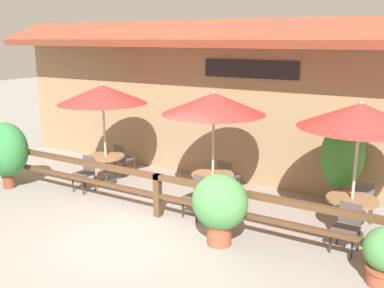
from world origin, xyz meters
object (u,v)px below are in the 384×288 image
(dining_table_near, at_px, (106,161))
(chair_middle_streetside, at_px, (197,194))
(chair_near_wallside, at_px, (123,157))
(chair_middle_wallside, at_px, (227,176))
(dining_table_far, at_px, (352,206))
(patio_umbrella_far, at_px, (360,116))
(patio_umbrella_near, at_px, (103,94))
(dining_table_middle, at_px, (213,180))
(potted_plant_corner_fern, at_px, (342,156))
(potted_plant_tall_tropical, at_px, (220,205))
(chair_near_streetside, at_px, (85,172))
(chair_far_streetside, at_px, (347,225))
(chair_far_wallside, at_px, (362,199))
(potted_plant_broad_leaf, at_px, (6,150))
(patio_umbrella_middle, at_px, (214,103))

(dining_table_near, bearing_deg, chair_middle_streetside, -12.86)
(dining_table_near, bearing_deg, chair_near_wallside, 93.96)
(chair_middle_wallside, distance_m, dining_table_far, 3.11)
(patio_umbrella_far, xyz_separation_m, dining_table_far, (-0.00, -0.00, -1.77))
(chair_near_wallside, relative_size, patio_umbrella_far, 0.33)
(patio_umbrella_near, height_order, dining_table_middle, patio_umbrella_near)
(dining_table_middle, xyz_separation_m, potted_plant_corner_fern, (2.54, 1.32, 0.61))
(potted_plant_tall_tropical, bearing_deg, patio_umbrella_far, 39.80)
(chair_near_streetside, relative_size, chair_middle_wallside, 1.00)
(chair_far_streetside, height_order, chair_far_wallside, same)
(patio_umbrella_far, distance_m, dining_table_far, 1.77)
(dining_table_far, bearing_deg, chair_near_wallside, 173.51)
(dining_table_near, relative_size, chair_far_wallside, 1.12)
(dining_table_far, distance_m, potted_plant_broad_leaf, 8.27)
(potted_plant_tall_tropical, bearing_deg, chair_far_streetside, 23.95)
(chair_middle_streetside, height_order, potted_plant_corner_fern, potted_plant_corner_fern)
(chair_near_wallside, distance_m, chair_far_wallside, 6.34)
(chair_middle_streetside, xyz_separation_m, dining_table_far, (3.01, 0.77, 0.09))
(dining_table_far, bearing_deg, chair_near_streetside, -172.78)
(chair_near_wallside, bearing_deg, chair_near_streetside, 98.46)
(chair_middle_wallside, xyz_separation_m, potted_plant_broad_leaf, (-5.08, -2.35, 0.49))
(patio_umbrella_far, xyz_separation_m, chair_far_streetside, (0.07, -0.75, -1.86))
(patio_umbrella_near, relative_size, potted_plant_broad_leaf, 1.54)
(patio_umbrella_middle, distance_m, chair_middle_wallside, 2.01)
(chair_middle_wallside, bearing_deg, dining_table_near, 20.60)
(chair_near_wallside, xyz_separation_m, patio_umbrella_far, (6.26, -0.71, 1.86))
(patio_umbrella_far, relative_size, chair_far_streetside, 3.01)
(potted_plant_broad_leaf, distance_m, potted_plant_corner_fern, 8.16)
(dining_table_middle, height_order, dining_table_far, same)
(chair_near_streetside, xyz_separation_m, potted_plant_corner_fern, (5.74, 2.09, 0.71))
(chair_near_streetside, xyz_separation_m, chair_middle_streetside, (3.22, 0.02, 0.00))
(dining_table_middle, bearing_deg, chair_far_streetside, -13.33)
(patio_umbrella_far, xyz_separation_m, chair_far_wallside, (0.08, 0.76, -1.86))
(patio_umbrella_near, xyz_separation_m, potted_plant_broad_leaf, (-1.89, -1.58, -1.37))
(potted_plant_tall_tropical, distance_m, potted_plant_corner_fern, 3.38)
(chair_near_streetside, distance_m, patio_umbrella_far, 6.55)
(dining_table_middle, relative_size, chair_far_streetside, 1.12)
(chair_middle_wallside, bearing_deg, chair_near_wallside, 7.34)
(chair_near_streetside, relative_size, potted_plant_corner_fern, 0.44)
(potted_plant_broad_leaf, bearing_deg, patio_umbrella_near, 39.93)
(dining_table_middle, xyz_separation_m, chair_far_wallside, (3.11, 0.78, -0.09))
(dining_table_near, relative_size, potted_plant_tall_tropical, 0.73)
(chair_far_streetside, relative_size, potted_plant_corner_fern, 0.44)
(patio_umbrella_middle, bearing_deg, dining_table_middle, -104.04)
(chair_middle_streetside, relative_size, potted_plant_corner_fern, 0.44)
(chair_near_streetside, xyz_separation_m, patio_umbrella_far, (6.23, 0.79, 1.86))
(chair_near_streetside, height_order, patio_umbrella_middle, patio_umbrella_middle)
(patio_umbrella_middle, height_order, chair_far_wallside, patio_umbrella_middle)
(chair_far_wallside, bearing_deg, patio_umbrella_near, -5.58)
(chair_middle_wallside, height_order, potted_plant_tall_tropical, potted_plant_tall_tropical)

